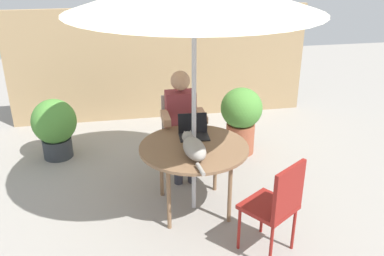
% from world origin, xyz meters
% --- Properties ---
extents(ground_plane, '(14.00, 14.00, 0.00)m').
position_xyz_m(ground_plane, '(0.00, 0.00, 0.00)').
color(ground_plane, gray).
extents(fence_back, '(4.53, 0.08, 1.71)m').
position_xyz_m(fence_back, '(0.00, 2.60, 0.85)').
color(fence_back, tan).
rests_on(fence_back, ground).
extents(patio_table, '(1.07, 1.07, 0.71)m').
position_xyz_m(patio_table, '(0.00, 0.00, 0.66)').
color(patio_table, brown).
rests_on(patio_table, ground).
extents(chair_occupied, '(0.40, 0.40, 0.90)m').
position_xyz_m(chair_occupied, '(0.00, 0.90, 0.53)').
color(chair_occupied, '#B2A899').
rests_on(chair_occupied, ground).
extents(chair_empty, '(0.56, 0.56, 0.90)m').
position_xyz_m(chair_empty, '(0.56, -0.82, 0.53)').
color(chair_empty, maroon).
rests_on(chair_empty, ground).
extents(person_seated, '(0.48, 0.48, 1.24)m').
position_xyz_m(person_seated, '(0.00, 0.74, 0.70)').
color(person_seated, maroon).
rests_on(person_seated, ground).
extents(laptop, '(0.31, 0.27, 0.21)m').
position_xyz_m(laptop, '(0.04, 0.25, 0.77)').
color(laptop, black).
rests_on(laptop, patio_table).
extents(cat, '(0.23, 0.65, 0.17)m').
position_xyz_m(cat, '(-0.04, -0.20, 0.79)').
color(cat, gray).
rests_on(cat, patio_table).
extents(potted_plant_near_fence, '(0.53, 0.53, 0.88)m').
position_xyz_m(potted_plant_near_fence, '(0.84, 1.15, 0.50)').
color(potted_plant_near_fence, '#9E5138').
rests_on(potted_plant_near_fence, ground).
extents(potted_plant_by_chair, '(0.55, 0.55, 0.77)m').
position_xyz_m(potted_plant_by_chair, '(-1.50, 1.45, 0.43)').
color(potted_plant_by_chair, '#33383D').
rests_on(potted_plant_by_chair, ground).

